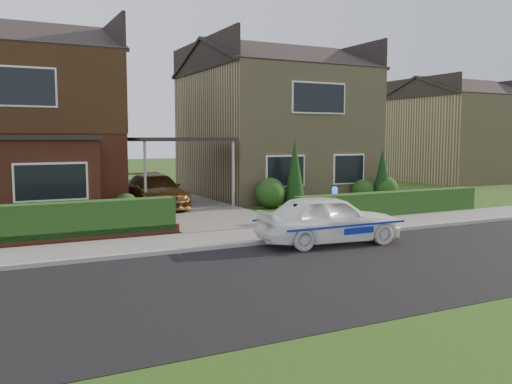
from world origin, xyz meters
TOP-DOWN VIEW (x-y plane):
  - ground at (0.00, 0.00)m, footprint 120.00×120.00m
  - road at (0.00, 0.00)m, footprint 60.00×6.00m
  - kerb at (0.00, 3.05)m, footprint 60.00×0.16m
  - sidewalk at (0.00, 4.10)m, footprint 60.00×2.00m
  - driveway at (0.00, 11.00)m, footprint 3.80×12.00m
  - house_left at (-5.78, 13.90)m, footprint 7.50×9.53m
  - house_right at (5.80, 13.99)m, footprint 7.50×8.06m
  - carport_link at (0.00, 10.95)m, footprint 3.80×3.00m
  - dwarf_wall at (-5.80, 5.30)m, footprint 7.70×0.25m
  - hedge_left at (-5.80, 5.45)m, footprint 7.50×0.55m
  - hedge_right at (5.80, 5.35)m, footprint 7.50×0.55m
  - shrub_left_mid at (-4.00, 9.30)m, footprint 1.32×1.32m
  - shrub_left_near at (-2.40, 9.60)m, footprint 0.84×0.84m
  - shrub_right_near at (3.20, 9.40)m, footprint 1.20×1.20m
  - shrub_right_mid at (7.80, 9.50)m, footprint 0.96×0.96m
  - shrub_right_far at (8.80, 9.20)m, footprint 1.08×1.08m
  - conifer_a at (4.20, 9.20)m, footprint 0.90×0.90m
  - conifer_b at (8.60, 9.20)m, footprint 0.90×0.90m
  - neighbour_right at (20.00, 16.00)m, footprint 6.50×7.00m
  - police_car at (1.18, 2.40)m, footprint 3.48×3.93m
  - driveway_car at (-1.00, 10.83)m, footprint 1.79×4.30m
  - potted_plant_a at (-3.47, 6.00)m, footprint 0.43×0.33m
  - potted_plant_c at (-2.78, 7.23)m, footprint 0.50×0.50m

SIDE VIEW (x-z plane):
  - ground at x=0.00m, z-range 0.00..0.00m
  - road at x=0.00m, z-range -0.01..0.01m
  - hedge_left at x=-5.80m, z-range -0.45..0.45m
  - hedge_right at x=5.80m, z-range -0.40..0.40m
  - sidewalk at x=0.00m, z-range 0.00..0.10m
  - kerb at x=0.00m, z-range 0.00..0.12m
  - driveway at x=0.00m, z-range 0.00..0.12m
  - dwarf_wall at x=-5.80m, z-range 0.00..0.36m
  - potted_plant_a at x=-3.47m, z-range 0.00..0.74m
  - potted_plant_c at x=-2.78m, z-range 0.00..0.80m
  - shrub_left_near at x=-2.40m, z-range 0.00..0.84m
  - shrub_right_mid at x=7.80m, z-range 0.00..0.96m
  - shrub_right_far at x=8.80m, z-range 0.00..1.08m
  - shrub_right_near at x=3.20m, z-range 0.00..1.20m
  - police_car at x=1.18m, z-range -0.08..1.37m
  - shrub_left_mid at x=-4.00m, z-range 0.00..1.32m
  - driveway_car at x=-1.00m, z-range 0.12..1.36m
  - conifer_b at x=8.60m, z-range 0.00..2.20m
  - conifer_a at x=4.20m, z-range 0.00..2.60m
  - neighbour_right at x=20.00m, z-range 0.00..5.20m
  - carport_link at x=0.00m, z-range 1.27..4.04m
  - house_right at x=5.80m, z-range 0.04..7.29m
  - house_left at x=-5.78m, z-range 0.19..7.44m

